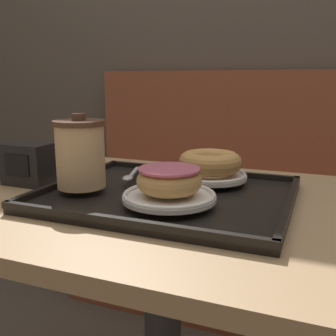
% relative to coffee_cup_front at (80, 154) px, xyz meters
% --- Properties ---
extents(wall_behind, '(8.00, 0.05, 2.40)m').
position_rel_coffee_cup_front_xyz_m(wall_behind, '(0.15, 1.16, 0.38)').
color(wall_behind, brown).
rests_on(wall_behind, ground_plane).
extents(booth_bench, '(1.77, 0.44, 1.00)m').
position_rel_coffee_cup_front_xyz_m(booth_bench, '(0.33, 0.93, -0.50)').
color(booth_bench, brown).
rests_on(booth_bench, ground_plane).
extents(cafe_table, '(0.87, 0.66, 0.73)m').
position_rel_coffee_cup_front_xyz_m(cafe_table, '(0.15, 0.06, -0.26)').
color(cafe_table, tan).
rests_on(cafe_table, ground_plane).
extents(serving_tray, '(0.47, 0.39, 0.02)m').
position_rel_coffee_cup_front_xyz_m(serving_tray, '(0.16, 0.06, -0.08)').
color(serving_tray, black).
rests_on(serving_tray, cafe_table).
extents(coffee_cup_front, '(0.10, 0.10, 0.15)m').
position_rel_coffee_cup_front_xyz_m(coffee_cup_front, '(0.00, 0.00, 0.00)').
color(coffee_cup_front, '#E0B784').
rests_on(coffee_cup_front, serving_tray).
extents(plate_with_chocolate_donut, '(0.17, 0.17, 0.01)m').
position_rel_coffee_cup_front_xyz_m(plate_with_chocolate_donut, '(0.19, -0.02, -0.06)').
color(plate_with_chocolate_donut, white).
rests_on(plate_with_chocolate_donut, serving_tray).
extents(donut_chocolate_glazed, '(0.12, 0.12, 0.04)m').
position_rel_coffee_cup_front_xyz_m(donut_chocolate_glazed, '(0.19, -0.02, -0.03)').
color(donut_chocolate_glazed, tan).
rests_on(donut_chocolate_glazed, plate_with_chocolate_donut).
extents(plate_with_plain_donut, '(0.16, 0.16, 0.01)m').
position_rel_coffee_cup_front_xyz_m(plate_with_plain_donut, '(0.22, 0.16, -0.06)').
color(plate_with_plain_donut, white).
rests_on(plate_with_plain_donut, serving_tray).
extents(donut_plain, '(0.14, 0.14, 0.04)m').
position_rel_coffee_cup_front_xyz_m(donut_plain, '(0.22, 0.16, -0.03)').
color(donut_plain, tan).
rests_on(donut_plain, plate_with_plain_donut).
extents(spoon, '(0.05, 0.14, 0.01)m').
position_rel_coffee_cup_front_xyz_m(spoon, '(0.06, 0.09, -0.06)').
color(spoon, silver).
rests_on(spoon, serving_tray).
extents(napkin_dispenser, '(0.11, 0.07, 0.09)m').
position_rel_coffee_cup_front_xyz_m(napkin_dispenser, '(-0.18, 0.05, -0.04)').
color(napkin_dispenser, black).
rests_on(napkin_dispenser, cafe_table).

